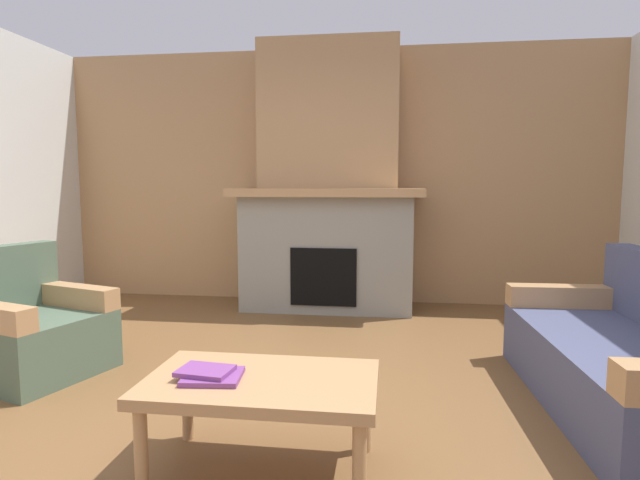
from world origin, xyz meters
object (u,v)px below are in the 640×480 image
object	(u,v)px
fireplace	(328,195)
coffee_table	(262,390)
couch	(634,362)
armchair	(30,330)

from	to	relation	value
fireplace	coffee_table	size ratio (longest dim) A/B	2.70
couch	fireplace	bearing A→B (deg)	131.30
armchair	coffee_table	size ratio (longest dim) A/B	0.95
armchair	couch	bearing A→B (deg)	-1.35
couch	armchair	bearing A→B (deg)	178.65
armchair	fireplace	bearing A→B (deg)	51.12
couch	armchair	distance (m)	3.73
couch	coffee_table	distance (m)	2.09
couch	armchair	size ratio (longest dim) A/B	1.92
armchair	coffee_table	xyz separation A→B (m)	(1.83, -0.96, 0.08)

